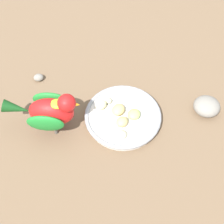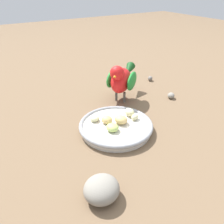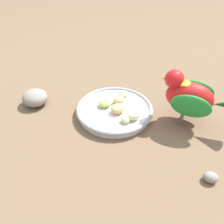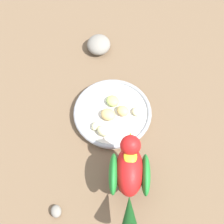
% 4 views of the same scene
% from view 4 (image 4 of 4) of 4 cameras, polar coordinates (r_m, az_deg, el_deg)
% --- Properties ---
extents(ground_plane, '(4.00, 4.00, 0.00)m').
position_cam_4_polar(ground_plane, '(0.85, -0.53, -2.15)').
color(ground_plane, brown).
extents(feeding_bowl, '(0.21, 0.21, 0.02)m').
position_cam_4_polar(feeding_bowl, '(0.85, 0.08, -0.20)').
color(feeding_bowl, beige).
rests_on(feeding_bowl, ground_plane).
extents(apple_piece_0, '(0.05, 0.04, 0.02)m').
position_cam_4_polar(apple_piece_0, '(0.83, -0.68, -0.45)').
color(apple_piece_0, tan).
rests_on(apple_piece_0, feeding_bowl).
extents(apple_piece_1, '(0.04, 0.03, 0.02)m').
position_cam_4_polar(apple_piece_1, '(0.85, 0.14, 2.01)').
color(apple_piece_1, '#B2CC66').
rests_on(apple_piece_1, feeding_bowl).
extents(apple_piece_2, '(0.03, 0.03, 0.02)m').
position_cam_4_polar(apple_piece_2, '(0.84, 4.51, 0.11)').
color(apple_piece_2, beige).
rests_on(apple_piece_2, feeding_bowl).
extents(apple_piece_3, '(0.03, 0.03, 0.02)m').
position_cam_4_polar(apple_piece_3, '(0.83, 1.97, 0.22)').
color(apple_piece_3, tan).
rests_on(apple_piece_3, feeding_bowl).
extents(apple_piece_4, '(0.03, 0.03, 0.02)m').
position_cam_4_polar(apple_piece_4, '(0.80, -1.61, -3.41)').
color(apple_piece_4, beige).
rests_on(apple_piece_4, feeding_bowl).
extents(apple_piece_5, '(0.03, 0.03, 0.02)m').
position_cam_4_polar(apple_piece_5, '(0.81, -2.98, -2.49)').
color(apple_piece_5, beige).
rests_on(apple_piece_5, feeding_bowl).
extents(parrot, '(0.15, 0.17, 0.14)m').
position_cam_4_polar(parrot, '(0.71, 3.16, -10.59)').
color(parrot, '#59544C').
rests_on(parrot, ground_plane).
extents(rock_large, '(0.10, 0.10, 0.04)m').
position_cam_4_polar(rock_large, '(0.97, -2.40, 11.93)').
color(rock_large, gray).
rests_on(rock_large, ground_plane).
extents(pebble_1, '(0.04, 0.04, 0.02)m').
position_cam_4_polar(pebble_1, '(0.77, -9.96, -17.08)').
color(pebble_1, gray).
rests_on(pebble_1, ground_plane).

